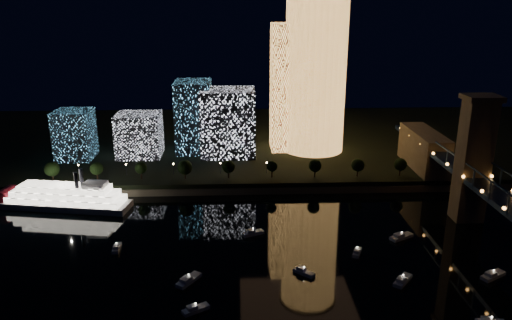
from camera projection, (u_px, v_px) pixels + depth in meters
The scene contains 10 objects.
ground at pixel (326, 292), 149.58m from camera, with size 520.00×520.00×0.00m, color black.
far_bank at pixel (280, 141), 300.95m from camera, with size 420.00×160.00×5.00m, color black.
seawall at pixel (295, 189), 227.09m from camera, with size 420.00×6.00×3.00m, color #6B5E4C.
tower_cylindrical at pixel (316, 71), 261.41m from camera, with size 34.00×34.00×85.64m.
tower_rectangular at pixel (291, 88), 267.70m from camera, with size 21.10×21.10×67.15m, color #FCAB50.
midrise_blocks at pixel (181, 124), 262.55m from camera, with size 101.90×33.75×37.75m.
riverboat at pixel (60, 197), 209.42m from camera, with size 58.81×21.35×17.38m.
motorboats at pixel (331, 278), 155.80m from camera, with size 128.98×73.76×2.78m.
esplanade_trees at pixel (218, 167), 228.68m from camera, with size 166.39×6.86×8.93m.
street_lamps at pixel (220, 166), 234.86m from camera, with size 132.70×0.70×5.65m.
Camera 1 is at (-26.30, -129.19, 83.72)m, focal length 35.00 mm.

